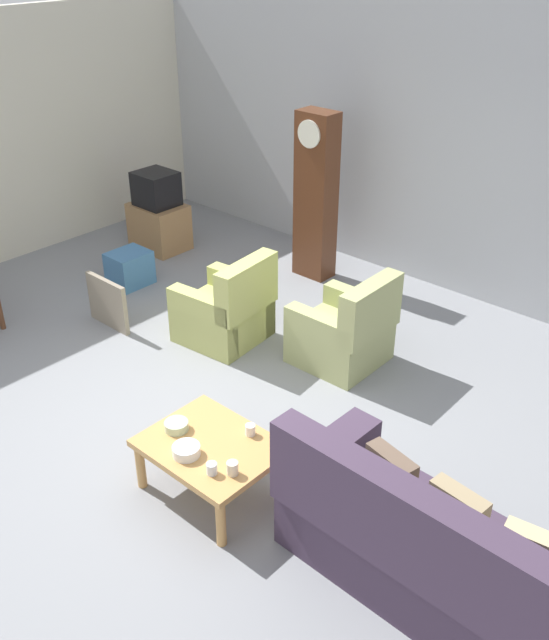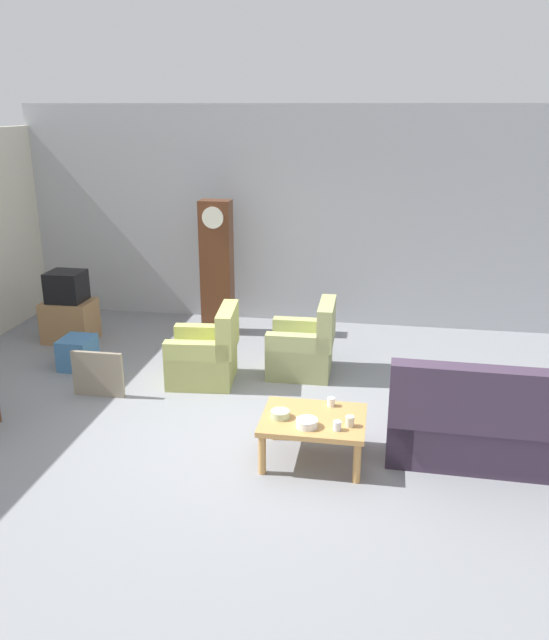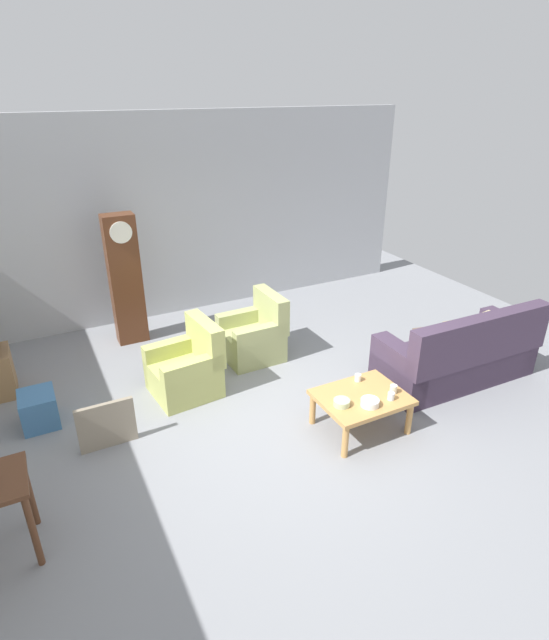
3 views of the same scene
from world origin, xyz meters
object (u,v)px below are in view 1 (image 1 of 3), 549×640
at_px(cup_blue_rimmed, 212,469).
at_px(bowl_shallow_green, 176,426).
at_px(coffee_table_wood, 211,451).
at_px(framed_picture_leaning, 108,303).
at_px(bowl_white_stacked, 186,450).
at_px(tv_crt, 156,189).
at_px(armchair_olive_near, 226,312).
at_px(grandfather_clock, 316,197).
at_px(storage_box_blue, 130,268).
at_px(armchair_olive_far, 344,334).
at_px(cup_white_porcelain, 250,430).
at_px(tv_stand_cabinet, 159,226).
at_px(couch_floral, 441,557).
at_px(cup_cream_tall, 232,468).

relative_size(cup_blue_rimmed, bowl_shallow_green, 0.47).
distance_m(coffee_table_wood, bowl_shallow_green, 0.32).
height_order(framed_picture_leaning, bowl_white_stacked, framed_picture_leaning).
distance_m(tv_crt, bowl_white_stacked, 4.67).
distance_m(coffee_table_wood, bowl_white_stacked, 0.22).
bearing_deg(framed_picture_leaning, armchair_olive_near, 29.97).
bearing_deg(grandfather_clock, storage_box_blue, -131.05).
relative_size(framed_picture_leaning, bowl_shallow_green, 3.37).
bearing_deg(storage_box_blue, armchair_olive_far, 6.42).
bearing_deg(cup_blue_rimmed, armchair_olive_far, 104.34).
xyz_separation_m(coffee_table_wood, cup_white_porcelain, (0.14, 0.27, 0.10)).
height_order(armchair_olive_far, tv_stand_cabinet, armchair_olive_far).
bearing_deg(storage_box_blue, cup_white_porcelain, -23.75).
relative_size(armchair_olive_far, coffee_table_wood, 0.96).
bearing_deg(armchair_olive_far, coffee_table_wood, -80.45).
xyz_separation_m(tv_stand_cabinet, cup_white_porcelain, (3.88, -2.38, 0.19)).
xyz_separation_m(storage_box_blue, bowl_white_stacked, (3.15, -1.93, 0.27)).
relative_size(framed_picture_leaning, cup_white_porcelain, 7.21).
xyz_separation_m(armchair_olive_far, grandfather_clock, (-1.43, 1.31, 0.66)).
height_order(framed_picture_leaning, storage_box_blue, framed_picture_leaning).
bearing_deg(coffee_table_wood, storage_box_blue, 151.50).
bearing_deg(storage_box_blue, cup_blue_rimmed, -29.54).
xyz_separation_m(armchair_olive_near, storage_box_blue, (-1.72, 0.12, -0.11)).
bearing_deg(couch_floral, bowl_white_stacked, -165.52).
bearing_deg(grandfather_clock, armchair_olive_near, -80.31).
bearing_deg(grandfather_clock, tv_crt, -160.04).
distance_m(storage_box_blue, bowl_shallow_green, 3.41).
height_order(tv_crt, cup_cream_tall, tv_crt).
xyz_separation_m(coffee_table_wood, tv_stand_cabinet, (-3.74, 2.65, -0.08)).
xyz_separation_m(armchair_olive_far, cup_white_porcelain, (0.48, -1.79, 0.17)).
xyz_separation_m(grandfather_clock, bowl_shallow_green, (1.47, -3.41, -0.50)).
xyz_separation_m(cup_white_porcelain, bowl_white_stacked, (-0.18, -0.46, -0.00)).
relative_size(storage_box_blue, bowl_white_stacked, 2.27).
bearing_deg(cup_blue_rimmed, cup_white_porcelain, 101.24).
bearing_deg(storage_box_blue, couch_floral, -16.63).
xyz_separation_m(armchair_olive_near, tv_crt, (-2.26, 1.04, 0.49)).
relative_size(cup_white_porcelain, bowl_shallow_green, 0.47).
height_order(armchair_olive_far, cup_blue_rimmed, armchair_olive_far).
distance_m(cup_cream_tall, bowl_shallow_green, 0.65).
bearing_deg(armchair_olive_near, armchair_olive_far, 21.47).
height_order(armchair_olive_near, bowl_white_stacked, armchair_olive_near).
bearing_deg(framed_picture_leaning, tv_crt, 124.96).
distance_m(armchair_olive_near, cup_cream_tall, 2.51).
height_order(armchair_olive_near, armchair_olive_far, same).
bearing_deg(cup_cream_tall, tv_crt, 145.89).
bearing_deg(tv_crt, cup_blue_rimmed, -35.69).
relative_size(grandfather_clock, cup_cream_tall, 19.86).
relative_size(framed_picture_leaning, storage_box_blue, 1.34).
relative_size(framed_picture_leaning, cup_cream_tall, 6.18).
distance_m(coffee_table_wood, tv_crt, 4.60).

